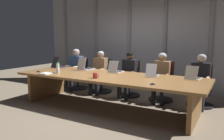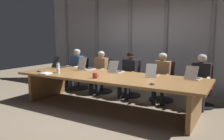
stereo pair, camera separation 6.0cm
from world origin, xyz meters
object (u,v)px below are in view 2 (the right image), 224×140
Objects in this scene: spiral_notepad at (46,73)px; office_chair_right_end at (201,91)px; office_chair_left_mid at (103,79)px; water_bottle_primary at (58,68)px; conference_mic_left_side at (152,84)px; person_left_mid at (100,70)px; person_right_mid at (161,74)px; laptop_right_end at (193,77)px; laptop_left_end at (61,65)px; office_chair_right_mid at (162,86)px; person_right_end at (200,78)px; office_chair_left_end at (79,77)px; laptop_center at (116,70)px; laptop_right_mid at (152,74)px; laptop_left_mid at (86,67)px; person_center at (129,72)px; person_left_end at (75,66)px; coffee_mug_near at (95,75)px; conference_mic_middle at (39,71)px; office_chair_center at (130,83)px.

office_chair_right_end is at bearing 19.76° from spiral_notepad.
office_chair_left_mid is 1.60m from water_bottle_primary.
office_chair_left_mid is 1.02× the size of office_chair_right_end.
office_chair_right_end is 1.77m from conference_mic_left_side.
person_right_mid is (1.77, 0.00, 0.01)m from person_left_mid.
water_bottle_primary is (-2.88, -0.74, 0.06)m from laptop_right_end.
office_chair_right_mid is at bearing -66.55° from laptop_left_end.
person_right_end reaches higher than office_chair_right_mid.
person_right_end reaches higher than office_chair_left_end.
laptop_center reaches higher than spiral_notepad.
office_chair_left_mid is 8.51× the size of conference_mic_left_side.
laptop_right_mid is at bearing 69.42° from person_left_mid.
laptop_left_mid is 0.98× the size of laptop_right_mid.
laptop_right_end reaches higher than water_bottle_primary.
person_right_mid is 1.00× the size of person_right_end.
laptop_left_mid is at bearing -53.87° from person_center.
spiral_notepad is (-0.43, -0.95, -0.06)m from laptop_left_mid.
laptop_left_mid is at bearing 43.76° from office_chair_left_end.
coffee_mug_near is at bearing 50.18° from person_left_end.
office_chair_right_end is at bearing 26.93° from water_bottle_primary.
spiral_notepad is at bearing -37.85° from person_center.
person_left_end is 8.55× the size of coffee_mug_near.
conference_mic_middle is (0.08, -0.83, -0.04)m from laptop_left_end.
laptop_center reaches higher than office_chair_center.
office_chair_right_end is (3.52, -0.00, -0.00)m from office_chair_left_end.
office_chair_left_end is 1.79m from spiral_notepad.
laptop_left_end is 1.08× the size of laptop_left_mid.
laptop_left_mid is at bearing 56.81° from spiral_notepad.
office_chair_center is (0.01, 0.75, -0.43)m from laptop_center.
laptop_left_end reaches higher than conference_mic_left_side.
person_left_mid is 8.31× the size of coffee_mug_near.
laptop_left_mid reaches higher than office_chair_right_mid.
laptop_center is 0.45× the size of office_chair_center.
laptop_left_end is 0.54× the size of office_chair_right_end.
office_chair_right_end is at bearing -55.33° from laptop_right_mid.
person_left_mid is 2.53m from conference_mic_left_side.
conference_mic_left_side is at bearing -125.72° from laptop_center.
person_left_end is 0.87m from person_left_mid.
laptop_right_end is at bearing 73.51° from office_chair_left_end.
office_chair_left_end is (-0.84, 0.75, -0.44)m from laptop_left_mid.
water_bottle_primary reaches higher than spiral_notepad.
person_right_end reaches higher than person_right_mid.
person_right_end is 2.32m from coffee_mug_near.
spiral_notepad is (-2.22, -0.90, -0.05)m from laptop_right_mid.
office_chair_left_mid is (0.89, 0.77, -0.44)m from laptop_left_end.
person_center is (-0.87, 0.65, -0.11)m from laptop_right_mid.
conference_mic_left_side is (1.20, -1.63, 0.39)m from office_chair_center.
laptop_center is at bearing 89.13° from coffee_mug_near.
office_chair_right_mid reaches higher than spiral_notepad.
office_chair_center is 2.78× the size of spiral_notepad.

